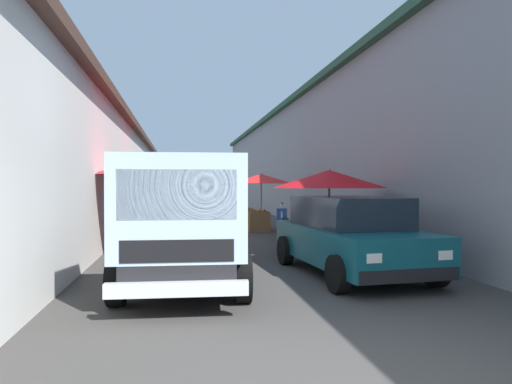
% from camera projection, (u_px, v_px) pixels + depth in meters
% --- Properties ---
extents(ground, '(90.00, 90.00, 0.00)m').
position_uv_depth(ground, '(224.00, 230.00, 16.88)').
color(ground, '#3D3A38').
extents(building_left_whitewash, '(49.80, 7.50, 4.14)m').
position_uv_depth(building_left_whitewash, '(42.00, 175.00, 17.90)').
color(building_left_whitewash, silver).
rests_on(building_left_whitewash, ground).
extents(building_right_concrete, '(49.80, 7.50, 5.66)m').
position_uv_depth(building_right_concrete, '(376.00, 159.00, 20.22)').
color(building_right_concrete, gray).
rests_on(building_right_concrete, ground).
extents(fruit_stall_far_left, '(2.34, 2.34, 2.16)m').
position_uv_depth(fruit_stall_far_left, '(261.00, 187.00, 16.75)').
color(fruit_stall_far_left, '#9E9EA3').
rests_on(fruit_stall_far_left, ground).
extents(fruit_stall_near_left, '(2.75, 2.75, 2.47)m').
position_uv_depth(fruit_stall_near_left, '(175.00, 177.00, 16.38)').
color(fruit_stall_near_left, '#9E9EA3').
rests_on(fruit_stall_near_left, ground).
extents(fruit_stall_mid_lane, '(2.76, 2.76, 2.12)m').
position_uv_depth(fruit_stall_mid_lane, '(330.00, 186.00, 11.00)').
color(fruit_stall_mid_lane, '#9E9EA3').
rests_on(fruit_stall_mid_lane, ground).
extents(fruit_stall_far_right, '(2.81, 2.81, 2.39)m').
position_uv_depth(fruit_stall_far_right, '(147.00, 178.00, 11.07)').
color(fruit_stall_far_right, '#9E9EA3').
rests_on(fruit_stall_far_right, ground).
extents(hatchback_car, '(4.03, 2.17, 1.45)m').
position_uv_depth(hatchback_car, '(350.00, 235.00, 8.57)').
color(hatchback_car, '#0F4C56').
rests_on(hatchback_car, ground).
extents(delivery_truck, '(5.01, 2.18, 2.08)m').
position_uv_depth(delivery_truck, '(183.00, 226.00, 7.07)').
color(delivery_truck, black).
rests_on(delivery_truck, ground).
extents(vendor_by_crates, '(0.27, 0.62, 1.56)m').
position_uv_depth(vendor_by_crates, '(160.00, 205.00, 17.50)').
color(vendor_by_crates, navy).
rests_on(vendor_by_crates, ground).
extents(parked_scooter, '(1.69, 0.44, 1.14)m').
position_uv_depth(parked_scooter, '(283.00, 226.00, 13.63)').
color(parked_scooter, black).
rests_on(parked_scooter, ground).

